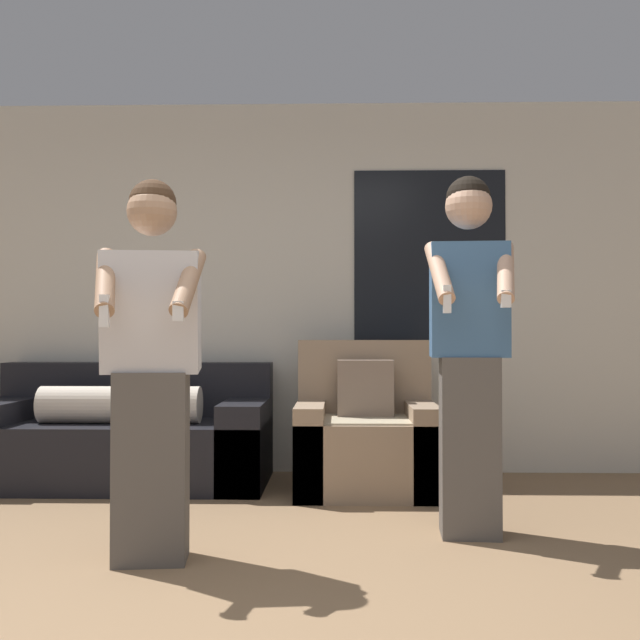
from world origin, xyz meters
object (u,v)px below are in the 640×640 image
Objects in this scene: person_left at (152,366)px; person_right at (469,346)px; armchair at (366,439)px; couch at (127,439)px.

person_right is at bearing 17.40° from person_left.
armchair is 1.33m from person_right.
couch is at bearing 148.66° from person_right.
person_right is (2.08, -1.26, 0.64)m from couch.
couch is 1.06× the size of person_right.
person_right reaches higher than couch.
couch is 2.51m from person_right.
person_left is at bearing -122.91° from armchair.
person_left is 0.94× the size of person_right.
armchair is (1.60, -0.18, 0.03)m from couch.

